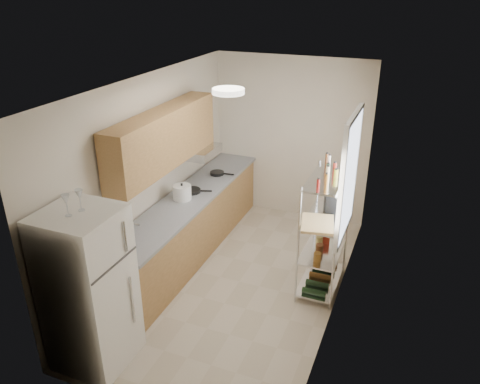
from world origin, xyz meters
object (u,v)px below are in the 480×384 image
object	(u,v)px
refrigerator	(89,290)
espresso_machine	(331,201)
frying_pan_large	(192,191)
cutting_board	(318,224)
rice_cooker	(182,192)

from	to	relation	value
refrigerator	espresso_machine	size ratio (longest dim) A/B	6.10
refrigerator	espresso_machine	xyz separation A→B (m)	(1.90, 2.25, 0.30)
refrigerator	frying_pan_large	distance (m)	2.34
frying_pan_large	cutting_board	xyz separation A→B (m)	(1.90, -0.50, 0.11)
frying_pan_large	cutting_board	world-z (taller)	cutting_board
refrigerator	rice_cooker	size ratio (longest dim) A/B	6.84
refrigerator	frying_pan_large	size ratio (longest dim) A/B	6.95
rice_cooker	cutting_board	xyz separation A→B (m)	(1.92, -0.24, 0.03)
frying_pan_large	cutting_board	size ratio (longest dim) A/B	0.51
refrigerator	rice_cooker	bearing A→B (deg)	92.32
frying_pan_large	espresso_machine	size ratio (longest dim) A/B	0.88
refrigerator	cutting_board	distance (m)	2.60
refrigerator	frying_pan_large	xyz separation A→B (m)	(-0.07, 2.34, 0.07)
rice_cooker	espresso_machine	world-z (taller)	espresso_machine
refrigerator	frying_pan_large	world-z (taller)	refrigerator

